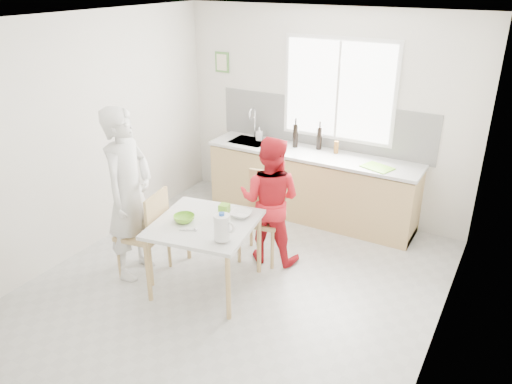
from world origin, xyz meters
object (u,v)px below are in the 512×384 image
wine_bottle_b (319,138)px  person_white (129,194)px  dining_table (205,229)px  milk_jug (222,227)px  chair_far (264,211)px  bowl_white (241,214)px  chair_left (148,230)px  wine_bottle_a (295,136)px  person_red (270,200)px  bowl_green (184,218)px

wine_bottle_b → person_white: bearing=-116.0°
dining_table → milk_jug: milk_jug is taller
dining_table → chair_far: chair_far is taller
bowl_white → wine_bottle_b: (0.04, 1.92, 0.29)m
wine_bottle_b → chair_left: bearing=-112.5°
chair_far → milk_jug: size_ratio=3.68×
chair_left → wine_bottle_a: 2.40m
person_white → chair_far: bearing=-55.8°
person_white → wine_bottle_b: size_ratio=6.26×
person_red → milk_jug: (0.06, -1.05, 0.17)m
person_red → wine_bottle_a: bearing=-85.9°
chair_far → person_red: (0.10, -0.05, 0.19)m
person_red → bowl_white: 0.53m
chair_far → bowl_green: bearing=-122.1°
wine_bottle_a → person_red: bearing=-76.2°
bowl_green → wine_bottle_b: wine_bottle_b is taller
chair_left → wine_bottle_a: size_ratio=3.09×
person_red → bowl_green: bearing=51.6°
person_red → milk_jug: bearing=83.4°
chair_left → milk_jug: size_ratio=3.62×
chair_left → milk_jug: milk_jug is taller
bowl_green → bowl_white: bearing=40.7°
milk_jug → wine_bottle_b: wine_bottle_b is taller
chair_left → bowl_green: chair_left is taller
bowl_white → person_red: bearing=84.0°
person_white → person_red: (1.16, 0.97, -0.20)m
chair_left → person_white: size_ratio=0.53×
dining_table → bowl_green: bowl_green is taller
chair_left → wine_bottle_a: bearing=154.1°
person_red → bowl_white: person_red is taller
dining_table → chair_left: (-0.67, -0.11, -0.13)m
chair_far → person_white: person_white is taller
chair_far → bowl_white: (0.05, -0.58, 0.23)m
chair_left → bowl_white: bearing=104.4°
wine_bottle_a → bowl_white: bearing=-81.8°
chair_far → bowl_green: size_ratio=4.64×
chair_left → person_white: 0.44m
dining_table → bowl_white: 0.40m
person_red → bowl_green: person_red is taller
person_white → bowl_white: size_ratio=8.61×
person_red → bowl_green: size_ratio=6.82×
chair_left → wine_bottle_b: (0.96, 2.33, 0.52)m
chair_far → bowl_white: chair_far is taller
bowl_green → dining_table: bearing=23.7°
wine_bottle_b → bowl_white: bearing=-91.3°
person_red → bowl_white: size_ratio=6.78×
wine_bottle_a → wine_bottle_b: bearing=14.1°
chair_left → wine_bottle_a: wine_bottle_a is taller
bowl_white → chair_left: bearing=-155.9°
dining_table → person_white: bearing=-170.3°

